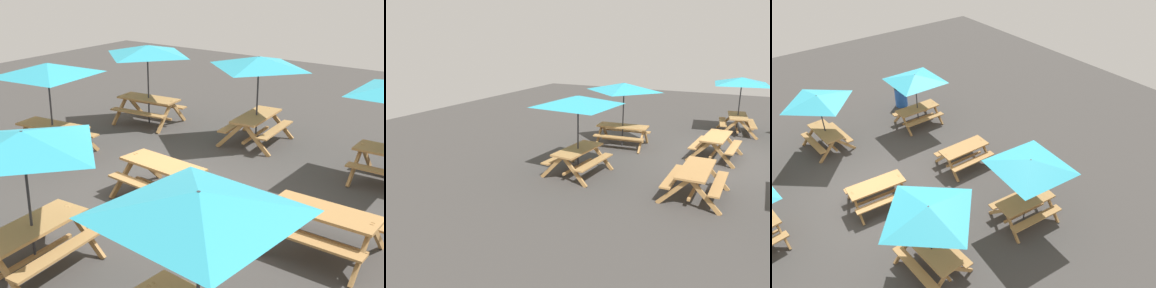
% 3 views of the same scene
% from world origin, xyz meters
% --- Properties ---
extents(ground_plane, '(30.08, 30.08, 0.00)m').
position_xyz_m(ground_plane, '(0.00, 0.00, 0.00)').
color(ground_plane, '#3D3A38').
rests_on(ground_plane, ground).
extents(picnic_table_0, '(2.82, 2.82, 2.34)m').
position_xyz_m(picnic_table_0, '(3.35, -3.59, 1.99)').
color(picnic_table_0, '#A87A44').
rests_on(picnic_table_0, ground).
extents(picnic_table_1, '(1.82, 1.56, 0.81)m').
position_xyz_m(picnic_table_1, '(3.52, -0.25, 0.56)').
color(picnic_table_1, '#A87A44').
rests_on(picnic_table_1, ground).
extents(picnic_table_2, '(2.13, 2.13, 2.34)m').
position_xyz_m(picnic_table_2, '(0.05, -3.42, 1.99)').
color(picnic_table_2, '#A87A44').
rests_on(picnic_table_2, ground).
extents(picnic_table_3, '(2.83, 2.83, 2.34)m').
position_xyz_m(picnic_table_3, '(3.69, 3.27, 1.99)').
color(picnic_table_3, '#A87A44').
rests_on(picnic_table_3, ground).
extents(picnic_table_4, '(2.17, 2.17, 2.34)m').
position_xyz_m(picnic_table_4, '(-0.11, 3.88, 1.99)').
color(picnic_table_4, '#A87A44').
rests_on(picnic_table_4, ground).
extents(picnic_table_7, '(1.90, 1.66, 0.81)m').
position_xyz_m(picnic_table_7, '(0.04, -0.19, 0.56)').
color(picnic_table_7, '#A87A44').
rests_on(picnic_table_7, ground).
extents(trash_bin_blue, '(0.59, 0.59, 0.98)m').
position_xyz_m(trash_bin_blue, '(3.90, 5.13, 0.49)').
color(trash_bin_blue, blue).
rests_on(trash_bin_blue, ground).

